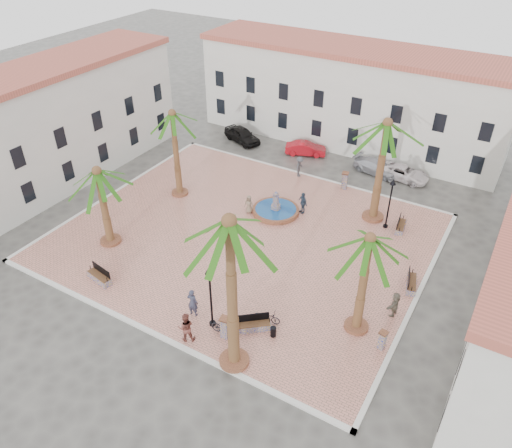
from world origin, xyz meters
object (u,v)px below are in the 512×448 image
at_px(palm_nw, 173,123).
at_px(bicycle_a, 267,317).
at_px(palm_e, 368,250).
at_px(bollard_n, 345,180).
at_px(palm_sw, 99,181).
at_px(bollard_se, 225,327).
at_px(palm_s, 230,239).
at_px(litter_bin, 273,332).
at_px(fountain, 276,210).
at_px(car_red, 306,149).
at_px(cyclist_a, 193,302).
at_px(bench_ne, 401,226).
at_px(lamppost_s, 210,287).
at_px(pedestrian_north, 300,167).
at_px(bicycle_b, 225,328).
at_px(bench_s, 100,277).
at_px(lamppost_e, 391,195).
at_px(bollard_e, 382,340).
at_px(pedestrian_fountain_b, 303,203).
at_px(bench_e, 411,283).
at_px(pedestrian_fountain_a, 249,204).
at_px(pedestrian_east, 395,304).
at_px(car_black, 242,135).
at_px(car_silver, 376,167).
at_px(bench_se, 254,326).
at_px(cyclist_b, 186,327).
at_px(car_white, 404,173).
at_px(palm_ne, 386,135).

distance_m(palm_nw, bicycle_a, 17.69).
bearing_deg(palm_e, bollard_n, 114.80).
xyz_separation_m(palm_sw, bollard_se, (12.41, -3.48, -4.37)).
distance_m(palm_s, litter_bin, 8.64).
xyz_separation_m(fountain, car_red, (-2.59, 10.80, 0.23)).
height_order(litter_bin, cyclist_a, cyclist_a).
relative_size(bench_ne, lamppost_s, 0.43).
height_order(palm_sw, lamppost_s, palm_sw).
bearing_deg(pedestrian_north, bicycle_b, -172.29).
distance_m(bench_s, lamppost_e, 21.44).
distance_m(bench_s, car_red, 24.27).
distance_m(bollard_e, car_red, 24.84).
distance_m(lamppost_e, car_red, 13.85).
xyz_separation_m(bollard_se, pedestrian_fountain_b, (-2.01, 14.24, 0.14)).
distance_m(fountain, bicycle_b, 13.52).
xyz_separation_m(bench_e, bollard_n, (-8.65, 9.70, 0.51)).
bearing_deg(pedestrian_fountain_a, bicycle_a, -62.49).
bearing_deg(palm_nw, fountain, 10.38).
xyz_separation_m(pedestrian_east, car_black, (-21.17, 16.52, -0.24)).
height_order(bench_e, bicycle_b, bicycle_b).
distance_m(bench_e, car_silver, 15.78).
height_order(bollard_e, car_black, car_black).
relative_size(pedestrian_fountain_a, car_black, 0.35).
height_order(bollard_n, bicycle_a, bollard_n).
bearing_deg(litter_bin, car_black, 125.73).
height_order(bollard_e, pedestrian_fountain_a, pedestrian_fountain_a).
distance_m(palm_s, lamppost_s, 6.32).
height_order(bench_se, cyclist_b, cyclist_b).
distance_m(palm_sw, bench_ne, 22.33).
bearing_deg(car_white, lamppost_e, -165.79).
relative_size(lamppost_e, car_black, 0.95).
bearing_deg(cyclist_a, lamppost_s, 169.50).
xyz_separation_m(bollard_e, car_white, (-4.84, 20.22, -0.19)).
bearing_deg(lamppost_e, car_black, 156.67).
height_order(bollard_se, pedestrian_fountain_b, pedestrian_fountain_b).
bearing_deg(bench_s, cyclist_b, 1.57).
distance_m(bicycle_a, pedestrian_east, 7.79).
height_order(pedestrian_north, car_black, pedestrian_north).
bearing_deg(litter_bin, car_silver, 94.12).
distance_m(bench_ne, lamppost_e, 2.80).
relative_size(bench_ne, bicycle_a, 1.14).
height_order(bench_s, car_black, car_black).
bearing_deg(bollard_e, cyclist_a, -163.23).
distance_m(palm_ne, lamppost_s, 17.04).
xyz_separation_m(bench_e, car_silver, (-7.29, 13.99, 0.19)).
bearing_deg(bench_s, lamppost_s, 13.40).
bearing_deg(bicycle_b, bench_e, -45.94).
height_order(pedestrian_fountain_b, pedestrian_east, pedestrian_fountain_b).
height_order(fountain, pedestrian_fountain_b, fountain).
xyz_separation_m(palm_ne, bollard_n, (-3.71, 3.12, -6.30)).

